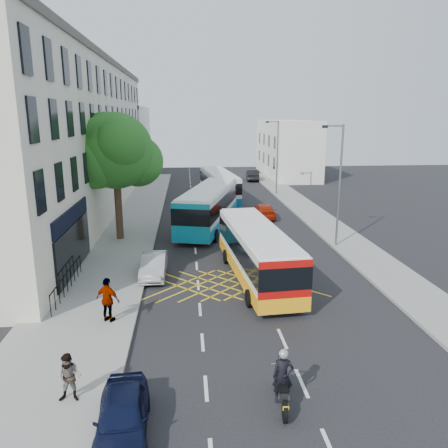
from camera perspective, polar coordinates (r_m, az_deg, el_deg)
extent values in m
plane|color=black|center=(18.20, 7.63, -14.63)|extent=(120.00, 120.00, 0.00)
cube|color=gray|center=(32.12, -13.37, -1.94)|extent=(5.00, 70.00, 0.15)
cube|color=gray|center=(33.67, 14.66, -1.29)|extent=(3.00, 70.00, 0.15)
cube|color=beige|center=(41.43, -19.66, 10.18)|extent=(8.00, 45.00, 13.00)
cube|color=#59544C|center=(41.62, -20.47, 19.46)|extent=(8.30, 45.00, 0.50)
cube|color=black|center=(24.95, -19.35, 0.97)|extent=(0.12, 7.00, 0.90)
cube|color=black|center=(25.39, -19.02, -2.99)|extent=(0.12, 7.00, 2.60)
cube|color=silver|center=(71.41, -13.47, 10.66)|extent=(8.00, 20.00, 10.00)
cube|color=silver|center=(65.41, 8.17, 9.75)|extent=(6.00, 18.00, 8.00)
cylinder|color=#382619|center=(31.58, -13.60, 2.03)|extent=(0.50, 0.50, 4.40)
sphere|color=#235217|center=(31.03, -14.03, 9.27)|extent=(5.20, 5.20, 5.20)
sphere|color=#235217|center=(31.71, -11.20, 8.06)|extent=(3.60, 3.60, 3.60)
sphere|color=#235217|center=(30.70, -16.36, 7.95)|extent=(3.80, 3.80, 3.80)
sphere|color=#235217|center=(29.62, -13.32, 10.27)|extent=(3.40, 3.40, 3.40)
sphere|color=#235217|center=(32.19, -15.26, 11.14)|extent=(3.20, 3.20, 3.20)
cylinder|color=slate|center=(29.67, 14.86, 4.74)|extent=(0.14, 0.14, 8.00)
cylinder|color=slate|center=(29.13, 14.21, 12.33)|extent=(1.20, 0.10, 0.10)
cube|color=black|center=(28.94, 13.05, 12.29)|extent=(0.35, 0.15, 0.18)
cylinder|color=slate|center=(48.82, 6.97, 8.56)|extent=(0.14, 0.14, 8.00)
cylinder|color=slate|center=(48.49, 6.39, 13.16)|extent=(1.20, 0.10, 0.10)
cube|color=black|center=(48.38, 5.68, 13.12)|extent=(0.35, 0.15, 0.18)
cube|color=silver|center=(23.62, 4.27, -3.59)|extent=(3.17, 10.43, 2.47)
cube|color=silver|center=(23.27, 4.33, -0.57)|extent=(2.97, 10.21, 0.11)
cube|color=black|center=(23.52, 4.28, -2.77)|extent=(3.24, 10.49, 1.03)
cube|color=#FFA815|center=(23.90, 4.23, -5.56)|extent=(3.23, 10.48, 0.70)
cube|color=#B70C09|center=(18.99, 7.99, -8.09)|extent=(2.37, 0.30, 2.33)
cube|color=#FF0C0C|center=(19.00, 5.25, -10.14)|extent=(0.25, 0.08, 0.25)
cube|color=#FF0C0C|center=(19.52, 10.54, -9.65)|extent=(0.25, 0.08, 0.25)
cylinder|color=black|center=(26.35, 0.29, -4.28)|extent=(0.33, 0.86, 0.84)
cylinder|color=black|center=(26.83, 5.22, -4.00)|extent=(0.33, 0.86, 0.84)
cylinder|color=black|center=(20.62, 3.35, -9.66)|extent=(0.33, 0.86, 0.84)
cylinder|color=black|center=(21.23, 9.57, -9.11)|extent=(0.33, 0.86, 0.84)
cube|color=silver|center=(34.33, -1.99, 2.32)|extent=(5.53, 11.73, 2.76)
cube|color=silver|center=(34.07, -2.01, 4.68)|extent=(5.27, 11.45, 0.12)
cube|color=black|center=(34.25, -1.99, 2.96)|extent=(5.61, 11.80, 1.14)
cube|color=#0D80A4|center=(34.54, -1.97, 0.76)|extent=(5.59, 11.79, 0.78)
cube|color=#0B8092|center=(28.93, -4.39, 0.12)|extent=(2.57, 0.79, 2.60)
cube|color=#FF0C0C|center=(29.38, -6.35, -1.17)|extent=(0.26, 0.12, 0.25)
cube|color=#FF0C0C|center=(28.86, -2.35, -1.38)|extent=(0.26, 0.12, 0.25)
cylinder|color=black|center=(37.85, -2.89, 1.44)|extent=(0.53, 0.98, 0.94)
cylinder|color=black|center=(37.36, 1.00, 1.29)|extent=(0.53, 0.98, 0.94)
cylinder|color=black|center=(31.31, -5.80, -1.29)|extent=(0.53, 0.98, 0.94)
cylinder|color=black|center=(30.70, -1.13, -1.53)|extent=(0.53, 0.98, 0.94)
cube|color=silver|center=(45.83, -0.68, 5.14)|extent=(3.54, 10.91, 2.58)
cube|color=silver|center=(45.64, -0.68, 6.80)|extent=(3.33, 10.68, 0.12)
cube|color=black|center=(45.77, -0.68, 5.59)|extent=(3.61, 10.98, 1.07)
cube|color=#0C6596|center=(45.97, -0.68, 4.03)|extent=(3.60, 10.96, 0.73)
cube|color=silver|center=(40.66, 0.66, 4.04)|extent=(2.47, 0.36, 2.43)
cube|color=#FF0C0C|center=(40.60, -0.68, 3.04)|extent=(0.25, 0.09, 0.25)
cube|color=#FF0C0C|center=(40.98, 1.99, 3.14)|extent=(0.25, 0.09, 0.25)
cylinder|color=black|center=(48.67, -2.71, 4.22)|extent=(0.36, 0.90, 0.88)
cylinder|color=black|center=(49.08, 0.12, 4.32)|extent=(0.36, 0.90, 0.88)
cylinder|color=black|center=(42.33, -1.43, 2.76)|extent=(0.36, 0.90, 0.88)
cylinder|color=black|center=(42.79, 1.79, 2.88)|extent=(0.36, 0.90, 0.88)
cylinder|color=black|center=(13.91, 7.96, -23.10)|extent=(0.19, 0.66, 0.65)
cylinder|color=black|center=(15.14, 7.23, -19.65)|extent=(0.19, 0.66, 0.65)
cube|color=black|center=(14.34, 7.62, -20.31)|extent=(0.34, 1.23, 0.22)
cube|color=black|center=(14.45, 7.52, -19.16)|extent=(0.33, 0.48, 0.20)
cube|color=black|center=(14.06, 7.76, -20.45)|extent=(0.31, 0.53, 0.10)
cylinder|color=slate|center=(14.89, 7.30, -18.53)|extent=(0.10, 0.44, 0.85)
cylinder|color=slate|center=(14.57, 7.41, -17.68)|extent=(0.61, 0.10, 0.04)
cube|color=gold|center=(13.64, 8.09, -22.75)|extent=(0.18, 0.04, 0.13)
imported|color=black|center=(14.08, 7.70, -19.10)|extent=(0.67, 0.48, 1.74)
sphere|color=#99999E|center=(13.69, 7.80, -16.48)|extent=(0.30, 0.30, 0.30)
imported|color=black|center=(13.45, -13.14, -23.28)|extent=(1.65, 3.67, 1.23)
imported|color=#A3A5AB|center=(24.55, -9.16, -5.35)|extent=(1.37, 3.82, 1.25)
imported|color=#AF2207|center=(38.19, 5.19, 1.73)|extent=(1.75, 4.22, 1.22)
imported|color=#45494E|center=(56.31, -1.00, 5.78)|extent=(2.62, 4.82, 1.28)
imported|color=black|center=(60.43, 3.73, 6.41)|extent=(1.91, 4.62, 1.49)
imported|color=gray|center=(14.83, -19.55, -18.40)|extent=(0.79, 0.63, 1.57)
imported|color=gray|center=(19.31, -14.93, -9.56)|extent=(1.23, 0.93, 1.95)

